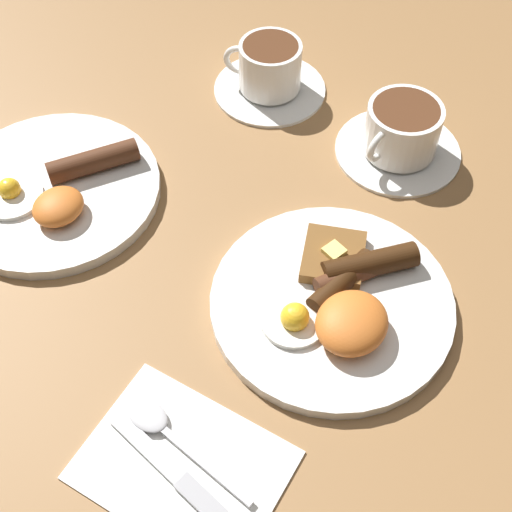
{
  "coord_description": "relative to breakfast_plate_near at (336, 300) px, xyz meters",
  "views": [
    {
      "loc": [
        -0.38,
        -0.18,
        0.63
      ],
      "look_at": [
        -0.01,
        0.09,
        0.03
      ],
      "focal_mm": 50.0,
      "sensor_mm": 36.0,
      "label": 1
    }
  ],
  "objects": [
    {
      "name": "breakfast_plate_near",
      "position": [
        0.0,
        0.0,
        0.0
      ],
      "size": [
        0.26,
        0.26,
        0.05
      ],
      "color": "white",
      "rests_on": "ground_plane"
    },
    {
      "name": "teacup_far",
      "position": [
        0.25,
        0.26,
        0.02
      ],
      "size": [
        0.15,
        0.15,
        0.07
      ],
      "color": "white",
      "rests_on": "ground_plane"
    },
    {
      "name": "breakfast_plate_far",
      "position": [
        -0.06,
        0.35,
        -0.0
      ],
      "size": [
        0.25,
        0.25,
        0.04
      ],
      "color": "white",
      "rests_on": "ground_plane"
    },
    {
      "name": "teacup_near",
      "position": [
        0.24,
        0.06,
        0.02
      ],
      "size": [
        0.16,
        0.16,
        0.07
      ],
      "color": "white",
      "rests_on": "ground_plane"
    },
    {
      "name": "knife",
      "position": [
        -0.24,
        0.01,
        -0.01
      ],
      "size": [
        0.04,
        0.16,
        0.01
      ],
      "rotation": [
        0.0,
        0.0,
        1.45
      ],
      "color": "silver",
      "rests_on": "napkin"
    },
    {
      "name": "ground_plane",
      "position": [
        -0.0,
        0.0,
        -0.01
      ],
      "size": [
        3.0,
        3.0,
        0.0
      ],
      "primitive_type": "plane",
      "color": "olive"
    },
    {
      "name": "napkin",
      "position": [
        -0.23,
        0.02,
        -0.01
      ],
      "size": [
        0.15,
        0.19,
        0.01
      ],
      "primitive_type": "cube",
      "rotation": [
        0.0,
        0.0,
        0.1
      ],
      "color": "white",
      "rests_on": "ground_plane"
    },
    {
      "name": "spoon",
      "position": [
        -0.21,
        0.06,
        -0.01
      ],
      "size": [
        0.03,
        0.16,
        0.01
      ],
      "rotation": [
        0.0,
        0.0,
        1.5
      ],
      "color": "silver",
      "rests_on": "napkin"
    }
  ]
}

